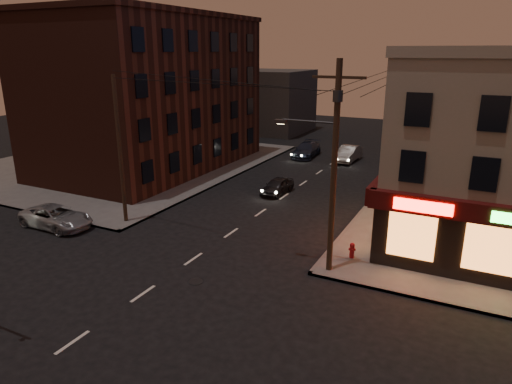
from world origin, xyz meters
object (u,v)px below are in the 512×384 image
Objects in this scene: sedan_far at (306,150)px; fire_hydrant at (352,250)px; sedan_near at (277,186)px; suv_cross at (56,217)px; sedan_mid at (348,154)px.

sedan_far is 24.25m from fire_hydrant.
sedan_near is 13.17m from sedan_far.
sedan_far is (6.84, 25.35, 0.05)m from suv_cross.
sedan_near is 13.02m from sedan_mid.
suv_cross reaches higher than fire_hydrant.
suv_cross is 15.55m from sedan_near.
suv_cross is 1.05× the size of sedan_mid.
fire_hydrant is (10.71, -21.75, -0.12)m from sedan_far.
suv_cross is 5.78× the size of fire_hydrant.
suv_cross is at bearing -168.42° from fire_hydrant.
suv_cross is 1.34× the size of sedan_near.
sedan_far is at bearing 104.78° from sedan_near.
sedan_far is (-4.38, 0.04, -0.03)m from sedan_mid.
sedan_near is 4.30× the size of fire_hydrant.
sedan_near is at bearing 132.90° from fire_hydrant.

